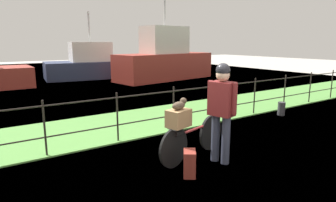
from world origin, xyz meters
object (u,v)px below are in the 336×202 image
(cyclist_person, at_px, (222,104))
(mooring_bollard, at_px, (281,109))
(backpack_on_paving, at_px, (190,163))
(wooden_crate, at_px, (179,118))
(terrier_dog, at_px, (180,105))
(bicycle_main, at_px, (193,139))
(moored_boat_far, at_px, (91,65))
(moored_boat_near, at_px, (165,60))

(cyclist_person, distance_m, mooring_bollard, 4.03)
(backpack_on_paving, bearing_deg, wooden_crate, 24.07)
(wooden_crate, height_order, terrier_dog, terrier_dog)
(bicycle_main, xyz_separation_m, mooring_bollard, (3.97, 1.01, -0.17))
(terrier_dog, relative_size, cyclist_person, 0.19)
(bicycle_main, relative_size, wooden_crate, 4.49)
(cyclist_person, relative_size, mooring_bollard, 4.57)
(cyclist_person, distance_m, moored_boat_far, 12.81)
(terrier_dog, bearing_deg, bicycle_main, 14.60)
(bicycle_main, bearing_deg, cyclist_person, -54.76)
(terrier_dog, bearing_deg, moored_boat_far, 76.69)
(cyclist_person, bearing_deg, mooring_bollard, 20.76)
(wooden_crate, height_order, moored_boat_near, moored_boat_near)
(bicycle_main, bearing_deg, wooden_crate, -165.40)
(wooden_crate, xyz_separation_m, moored_boat_far, (2.94, 12.32, -0.08))
(bicycle_main, xyz_separation_m, wooden_crate, (-0.39, -0.10, 0.45))
(wooden_crate, relative_size, moored_boat_near, 0.06)
(moored_boat_near, bearing_deg, terrier_dog, -122.27)
(moored_boat_far, bearing_deg, cyclist_person, -100.21)
(moored_boat_far, bearing_deg, moored_boat_near, -42.42)
(cyclist_person, bearing_deg, wooden_crate, 156.30)
(cyclist_person, distance_m, moored_boat_near, 11.16)
(terrier_dog, distance_m, cyclist_person, 0.71)
(terrier_dog, relative_size, moored_boat_near, 0.06)
(backpack_on_paving, height_order, moored_boat_near, moored_boat_near)
(wooden_crate, height_order, cyclist_person, cyclist_person)
(terrier_dog, xyz_separation_m, mooring_bollard, (4.34, 1.10, -0.84))
(mooring_bollard, bearing_deg, wooden_crate, -165.73)
(bicycle_main, bearing_deg, mooring_bollard, 14.24)
(backpack_on_paving, bearing_deg, terrier_dog, 21.19)
(wooden_crate, distance_m, cyclist_person, 0.75)
(wooden_crate, bearing_deg, bicycle_main, 14.60)
(backpack_on_paving, bearing_deg, mooring_bollard, -34.46)
(terrier_dog, distance_m, backpack_on_paving, 0.93)
(bicycle_main, xyz_separation_m, moored_boat_near, (5.63, 9.40, 0.68))
(bicycle_main, distance_m, backpack_on_paving, 0.72)
(mooring_bollard, bearing_deg, terrier_dog, -165.73)
(wooden_crate, bearing_deg, terrier_dog, 14.60)
(wooden_crate, bearing_deg, moored_boat_near, 57.64)
(bicycle_main, xyz_separation_m, backpack_on_paving, (-0.48, -0.52, -0.15))
(wooden_crate, bearing_deg, moored_boat_far, 76.59)
(bicycle_main, distance_m, cyclist_person, 0.81)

